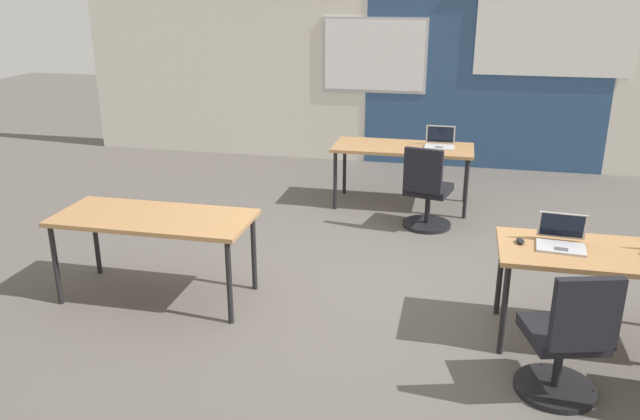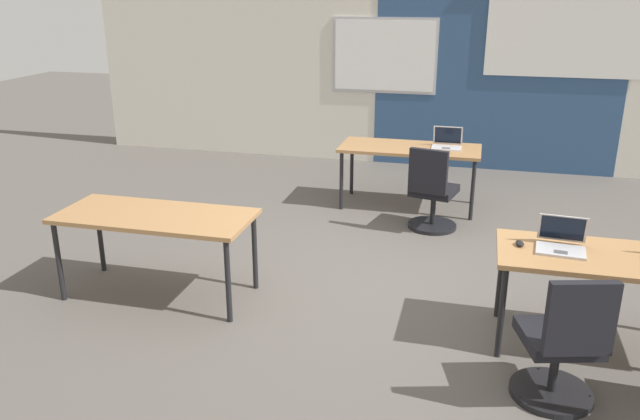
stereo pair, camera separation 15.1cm
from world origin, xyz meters
name	(u,v)px [view 1 (the left image)]	position (x,y,z in m)	size (l,w,h in m)	color
ground_plane	(376,285)	(0.00, 0.00, 0.00)	(24.00, 24.00, 0.00)	#56514C
back_wall_assembly	(421,65)	(0.03, 4.20, 1.41)	(10.00, 0.27, 2.80)	silver
desk_near_left	(154,223)	(-1.75, -0.60, 0.66)	(1.60, 0.70, 0.72)	#A37547
desk_near_right	(615,261)	(1.75, -0.60, 0.66)	(1.60, 0.70, 0.72)	#A37547
desk_far_center	(403,151)	(0.00, 2.20, 0.66)	(1.60, 0.70, 0.72)	#A37547
laptop_far_right	(440,142)	(0.41, 2.26, 0.77)	(0.33, 0.29, 0.23)	silver
chair_far_right	(426,195)	(0.33, 1.49, 0.38)	(0.53, 0.58, 0.92)	black
laptop_near_right_inner	(561,240)	(1.38, -0.56, 0.77)	(0.36, 0.33, 0.23)	#B7B7BC
mouse_near_right_inner	(520,241)	(1.10, -0.56, 0.74)	(0.07, 0.11, 0.03)	black
chair_near_right_inner	(566,346)	(1.36, -1.36, 0.38)	(0.54, 0.59, 0.92)	black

